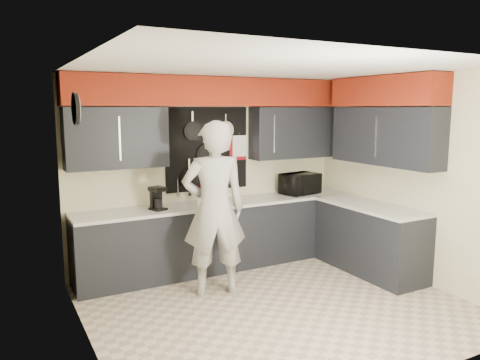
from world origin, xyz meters
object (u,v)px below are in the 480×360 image
utensil_crock (202,198)px  coffee_maker (157,198)px  knife_block (216,195)px  person (214,209)px  microwave (300,184)px

utensil_crock → coffee_maker: (-0.62, -0.03, 0.06)m
knife_block → person: (-0.38, -0.74, -0.01)m
microwave → person: size_ratio=0.27×
coffee_maker → utensil_crock: bearing=-15.4°
microwave → knife_block: (-1.40, -0.04, -0.04)m
utensil_crock → person: 0.79m
microwave → utensil_crock: bearing=169.6°
utensil_crock → coffee_maker: coffee_maker is taller
utensil_crock → person: size_ratio=0.09×
person → knife_block: bearing=-102.2°
microwave → coffee_maker: (-2.22, -0.05, -0.00)m
person → coffee_maker: bearing=-44.5°
coffee_maker → person: 0.86m
knife_block → utensil_crock: knife_block is taller
microwave → coffee_maker: microwave is taller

